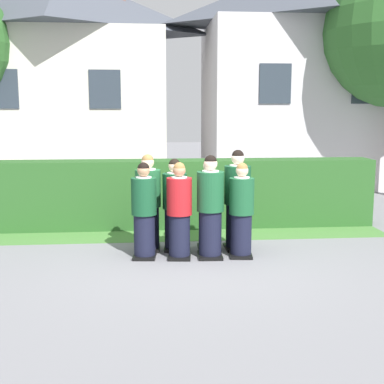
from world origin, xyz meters
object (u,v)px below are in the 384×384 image
(student_in_red_blazer, at_px, (179,213))
(student_front_row_3, at_px, (241,212))
(student_rear_row_1, at_px, (175,207))
(student_rear_row_2, at_px, (209,207))
(student_rear_row_0, at_px, (148,205))
(student_front_row_2, at_px, (210,209))
(student_rear_row_3, at_px, (237,202))
(student_front_row_0, at_px, (144,213))

(student_in_red_blazer, height_order, student_front_row_3, student_in_red_blazer)
(student_rear_row_1, bearing_deg, student_rear_row_2, -0.35)
(student_rear_row_1, bearing_deg, student_front_row_3, -25.22)
(student_in_red_blazer, xyz_separation_m, student_rear_row_0, (-0.50, 0.53, 0.04))
(student_rear_row_1, bearing_deg, student_rear_row_0, 175.96)
(student_front_row_2, distance_m, student_rear_row_1, 0.75)
(student_rear_row_2, relative_size, student_rear_row_3, 0.91)
(student_front_row_3, distance_m, student_rear_row_2, 0.69)
(student_rear_row_0, bearing_deg, student_front_row_3, -19.37)
(student_in_red_blazer, bearing_deg, student_rear_row_2, 42.52)
(student_rear_row_2, bearing_deg, student_rear_row_1, 179.65)
(student_rear_row_1, bearing_deg, student_in_red_blazer, -84.38)
(student_in_red_blazer, distance_m, student_rear_row_0, 0.73)
(student_rear_row_0, distance_m, student_rear_row_1, 0.46)
(student_rear_row_2, height_order, student_rear_row_3, student_rear_row_3)
(student_rear_row_0, relative_size, student_rear_row_3, 0.96)
(student_rear_row_3, bearing_deg, student_front_row_2, -138.27)
(student_front_row_0, bearing_deg, student_rear_row_1, 39.87)
(student_in_red_blazer, xyz_separation_m, student_rear_row_1, (-0.05, 0.50, 0.01))
(student_rear_row_0, distance_m, student_rear_row_3, 1.53)
(student_rear_row_0, height_order, student_rear_row_2, student_rear_row_0)
(student_front_row_0, distance_m, student_rear_row_0, 0.47)
(student_front_row_0, bearing_deg, student_rear_row_0, 81.75)
(student_in_red_blazer, bearing_deg, student_rear_row_0, 133.43)
(student_rear_row_1, xyz_separation_m, student_rear_row_2, (0.59, -0.00, -0.00))
(student_rear_row_0, bearing_deg, student_rear_row_2, -1.96)
(student_front_row_0, xyz_separation_m, student_rear_row_2, (1.11, 0.43, 0.01))
(student_rear_row_0, xyz_separation_m, student_rear_row_3, (1.53, -0.07, 0.03))
(student_front_row_3, xyz_separation_m, student_rear_row_2, (-0.48, 0.50, 0.01))
(student_rear_row_1, bearing_deg, student_front_row_2, -42.23)
(student_front_row_0, bearing_deg, student_front_row_3, -2.43)
(student_front_row_0, distance_m, student_front_row_3, 1.59)
(student_rear_row_0, bearing_deg, student_rear_row_3, -2.48)
(student_in_red_blazer, xyz_separation_m, student_front_row_3, (1.02, -0.00, -0.01))
(student_front_row_0, xyz_separation_m, student_in_red_blazer, (0.57, -0.06, 0.00))
(student_front_row_3, xyz_separation_m, student_rear_row_0, (-1.52, 0.53, 0.05))
(student_in_red_blazer, xyz_separation_m, student_rear_row_2, (0.54, 0.49, 0.00))
(student_front_row_0, relative_size, student_rear_row_2, 0.99)
(student_front_row_3, bearing_deg, student_rear_row_1, 154.78)
(student_rear_row_1, height_order, student_rear_row_3, student_rear_row_3)
(student_front_row_0, bearing_deg, student_rear_row_2, 21.24)
(student_in_red_blazer, relative_size, student_rear_row_1, 0.99)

